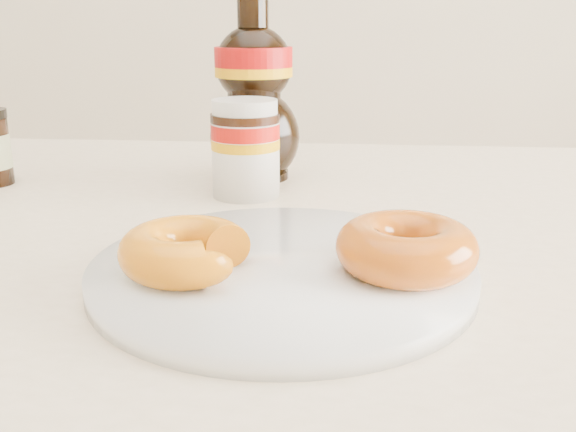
# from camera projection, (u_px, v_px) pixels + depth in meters

# --- Properties ---
(dining_table) EXTENTS (1.40, 0.90, 0.75)m
(dining_table) POSITION_uv_depth(u_px,v_px,m) (219.00, 314.00, 0.62)
(dining_table) COLOR beige
(dining_table) RESTS_ON ground
(plate) EXTENTS (0.29, 0.29, 0.01)m
(plate) POSITION_uv_depth(u_px,v_px,m) (282.00, 270.00, 0.48)
(plate) COLOR white
(plate) RESTS_ON dining_table
(donut_bitten) EXTENTS (0.13, 0.13, 0.03)m
(donut_bitten) POSITION_uv_depth(u_px,v_px,m) (186.00, 250.00, 0.46)
(donut_bitten) COLOR orange
(donut_bitten) RESTS_ON plate
(donut_whole) EXTENTS (0.13, 0.13, 0.04)m
(donut_whole) POSITION_uv_depth(u_px,v_px,m) (406.00, 247.00, 0.46)
(donut_whole) COLOR #B03F0B
(donut_whole) RESTS_ON plate
(nutella_jar) EXTENTS (0.08, 0.08, 0.11)m
(nutella_jar) POSITION_uv_depth(u_px,v_px,m) (246.00, 145.00, 0.70)
(nutella_jar) COLOR white
(nutella_jar) RESTS_ON dining_table
(syrup_bottle) EXTENTS (0.13, 0.12, 0.21)m
(syrup_bottle) POSITION_uv_depth(u_px,v_px,m) (254.00, 91.00, 0.77)
(syrup_bottle) COLOR black
(syrup_bottle) RESTS_ON dining_table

